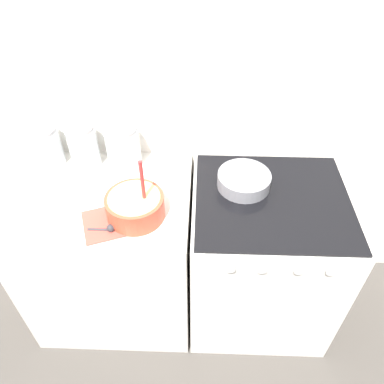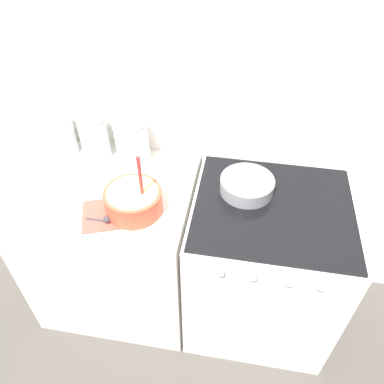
% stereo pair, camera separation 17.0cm
% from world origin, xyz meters
% --- Properties ---
extents(ground_plane, '(12.00, 12.00, 0.00)m').
position_xyz_m(ground_plane, '(0.00, 0.00, 0.00)').
color(ground_plane, '#4C4742').
extents(wall_back, '(4.70, 0.05, 2.40)m').
position_xyz_m(wall_back, '(0.00, 0.70, 1.20)').
color(wall_back, white).
rests_on(wall_back, ground_plane).
extents(countertop_cabinet, '(0.85, 0.67, 0.91)m').
position_xyz_m(countertop_cabinet, '(-0.42, 0.34, 0.46)').
color(countertop_cabinet, silver).
rests_on(countertop_cabinet, ground_plane).
extents(stove, '(0.75, 0.69, 0.91)m').
position_xyz_m(stove, '(0.39, 0.34, 0.45)').
color(stove, white).
rests_on(stove, ground_plane).
extents(mixing_bowl, '(0.26, 0.26, 0.31)m').
position_xyz_m(mixing_bowl, '(-0.23, 0.21, 0.97)').
color(mixing_bowl, '#D84C33').
rests_on(mixing_bowl, countertop_cabinet).
extents(baking_pan, '(0.25, 0.25, 0.07)m').
position_xyz_m(baking_pan, '(0.26, 0.42, 0.95)').
color(baking_pan, gray).
rests_on(baking_pan, stove).
extents(storage_jar_left, '(0.17, 0.17, 0.21)m').
position_xyz_m(storage_jar_left, '(-0.73, 0.57, 1.00)').
color(storage_jar_left, silver).
rests_on(storage_jar_left, countertop_cabinet).
extents(storage_jar_middle, '(0.14, 0.14, 0.22)m').
position_xyz_m(storage_jar_middle, '(-0.54, 0.57, 1.00)').
color(storage_jar_middle, silver).
rests_on(storage_jar_middle, countertop_cabinet).
extents(storage_jar_right, '(0.17, 0.17, 0.22)m').
position_xyz_m(storage_jar_right, '(-0.34, 0.57, 1.00)').
color(storage_jar_right, silver).
rests_on(storage_jar_right, countertop_cabinet).
extents(tin_can, '(0.07, 0.07, 0.10)m').
position_xyz_m(tin_can, '(-0.65, 0.25, 0.96)').
color(tin_can, silver).
rests_on(tin_can, countertop_cabinet).
extents(recipe_page, '(0.28, 0.27, 0.01)m').
position_xyz_m(recipe_page, '(-0.34, 0.16, 0.91)').
color(recipe_page, '#CC4C3F').
rests_on(recipe_page, countertop_cabinet).
extents(measuring_spoon, '(0.12, 0.04, 0.04)m').
position_xyz_m(measuring_spoon, '(-0.34, 0.11, 0.93)').
color(measuring_spoon, '#333338').
rests_on(measuring_spoon, countertop_cabinet).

